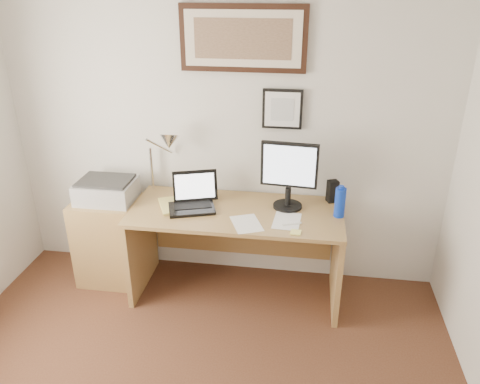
% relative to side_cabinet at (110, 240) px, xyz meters
% --- Properties ---
extents(wall_back, '(3.50, 0.02, 2.50)m').
position_rel_side_cabinet_xyz_m(wall_back, '(0.92, 0.32, 0.89)').
color(wall_back, silver).
rests_on(wall_back, ground).
extents(side_cabinet, '(0.50, 0.40, 0.73)m').
position_rel_side_cabinet_xyz_m(side_cabinet, '(0.00, 0.00, 0.00)').
color(side_cabinet, olive).
rests_on(side_cabinet, floor).
extents(water_bottle, '(0.08, 0.08, 0.22)m').
position_rel_side_cabinet_xyz_m(water_bottle, '(1.83, -0.03, 0.50)').
color(water_bottle, '#0D31B3').
rests_on(water_bottle, desk).
extents(bottle_cap, '(0.04, 0.04, 0.02)m').
position_rel_side_cabinet_xyz_m(bottle_cap, '(1.83, -0.03, 0.62)').
color(bottle_cap, '#0D31B3').
rests_on(bottle_cap, water_bottle).
extents(speaker, '(0.10, 0.09, 0.18)m').
position_rel_side_cabinet_xyz_m(speaker, '(1.79, 0.21, 0.47)').
color(speaker, black).
rests_on(speaker, desk).
extents(paper_sheet_a, '(0.28, 0.32, 0.00)m').
position_rel_side_cabinet_xyz_m(paper_sheet_a, '(1.18, -0.25, 0.39)').
color(paper_sheet_a, white).
rests_on(paper_sheet_a, desk).
extents(paper_sheet_b, '(0.21, 0.28, 0.00)m').
position_rel_side_cabinet_xyz_m(paper_sheet_b, '(1.46, -0.17, 0.39)').
color(paper_sheet_b, white).
rests_on(paper_sheet_b, desk).
extents(sticky_pad, '(0.08, 0.08, 0.01)m').
position_rel_side_cabinet_xyz_m(sticky_pad, '(1.53, -0.33, 0.39)').
color(sticky_pad, '#FFF978').
rests_on(sticky_pad, desk).
extents(marker_pen, '(0.14, 0.06, 0.02)m').
position_rel_side_cabinet_xyz_m(marker_pen, '(1.50, -0.22, 0.39)').
color(marker_pen, white).
rests_on(marker_pen, desk).
extents(book, '(0.31, 0.35, 0.02)m').
position_rel_side_cabinet_xyz_m(book, '(0.50, -0.10, 0.40)').
color(book, '#DECE68').
rests_on(book, desk).
extents(desk, '(1.60, 0.70, 0.75)m').
position_rel_side_cabinet_xyz_m(desk, '(1.07, 0.04, 0.15)').
color(desk, olive).
rests_on(desk, floor).
extents(laptop, '(0.40, 0.39, 0.26)m').
position_rel_side_cabinet_xyz_m(laptop, '(0.74, -0.04, 0.44)').
color(laptop, black).
rests_on(laptop, desk).
extents(lcd_monitor, '(0.42, 0.22, 0.52)m').
position_rel_side_cabinet_xyz_m(lcd_monitor, '(1.45, 0.05, 0.68)').
color(lcd_monitor, black).
rests_on(lcd_monitor, desk).
extents(printer, '(0.44, 0.34, 0.18)m').
position_rel_side_cabinet_xyz_m(printer, '(0.02, 0.02, 0.45)').
color(printer, '#A1A1A3').
rests_on(printer, side_cabinet).
extents(desk_lamp, '(0.29, 0.27, 0.53)m').
position_rel_side_cabinet_xyz_m(desk_lamp, '(0.51, 0.13, 0.82)').
color(desk_lamp, silver).
rests_on(desk_lamp, desk).
extents(picture_large, '(0.92, 0.04, 0.47)m').
position_rel_side_cabinet_xyz_m(picture_large, '(1.07, 0.29, 1.59)').
color(picture_large, black).
rests_on(picture_large, wall_back).
extents(picture_small, '(0.30, 0.03, 0.30)m').
position_rel_side_cabinet_xyz_m(picture_small, '(1.37, 0.29, 1.09)').
color(picture_small, black).
rests_on(picture_small, wall_back).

